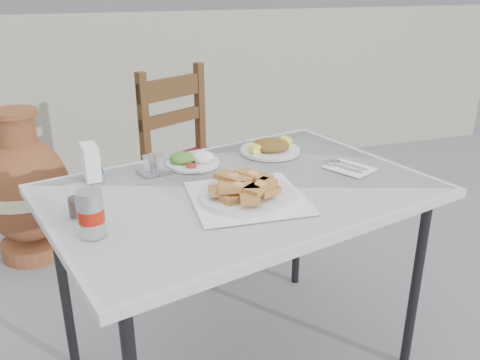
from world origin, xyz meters
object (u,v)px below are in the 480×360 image
object	(u,v)px
salad_chopped_plate	(270,147)
terracotta_urn	(26,191)
chair	(193,164)
condiment_caddy	(153,166)
salad_rice_plate	(192,160)
cola_glass	(78,203)
napkin_holder	(91,162)
cafe_table	(240,200)
soda_can	(91,213)
pide_plate	(247,189)

from	to	relation	value
salad_chopped_plate	terracotta_urn	world-z (taller)	salad_chopped_plate
chair	condiment_caddy	bearing A→B (deg)	-141.86
condiment_caddy	terracotta_urn	xyz separation A→B (m)	(-0.56, 0.99, -0.43)
salad_rice_plate	chair	world-z (taller)	chair
cola_glass	napkin_holder	xyz separation A→B (m)	(0.05, 0.30, 0.02)
cafe_table	napkin_holder	xyz separation A→B (m)	(-0.48, 0.23, 0.12)
salad_chopped_plate	chair	xyz separation A→B (m)	(-0.18, 0.65, -0.28)
salad_chopped_plate	condiment_caddy	size ratio (longest dim) A/B	1.97
napkin_holder	terracotta_urn	size ratio (longest dim) A/B	0.15
cola_glass	soda_can	bearing A→B (deg)	-77.22
salad_chopped_plate	chair	bearing A→B (deg)	105.40
cafe_table	salad_rice_plate	bearing A→B (deg)	112.77
salad_chopped_plate	salad_rice_plate	bearing A→B (deg)	-172.88
cafe_table	salad_chopped_plate	distance (m)	0.39
cola_glass	terracotta_urn	xyz separation A→B (m)	(-0.28, 1.27, -0.44)
salad_rice_plate	cafe_table	bearing A→B (deg)	-67.23
salad_chopped_plate	condiment_caddy	distance (m)	0.50
salad_rice_plate	napkin_holder	bearing A→B (deg)	-175.75
condiment_caddy	napkin_holder	bearing A→B (deg)	175.84
terracotta_urn	pide_plate	bearing A→B (deg)	-58.29
napkin_holder	chair	xyz separation A→B (m)	(0.53, 0.72, -0.32)
cafe_table	cola_glass	distance (m)	0.55
salad_chopped_plate	soda_can	bearing A→B (deg)	-145.11
chair	pide_plate	bearing A→B (deg)	-121.96
condiment_caddy	terracotta_urn	world-z (taller)	condiment_caddy
cola_glass	condiment_caddy	distance (m)	0.39
salad_chopped_plate	terracotta_urn	xyz separation A→B (m)	(-1.05, 0.90, -0.42)
salad_rice_plate	chair	distance (m)	0.76
salad_chopped_plate	terracotta_urn	size ratio (longest dim) A/B	0.30
pide_plate	condiment_caddy	world-z (taller)	condiment_caddy
salad_rice_plate	soda_can	xyz separation A→B (m)	(-0.40, -0.47, 0.05)
pide_plate	terracotta_urn	size ratio (longest dim) A/B	0.46
cafe_table	napkin_holder	size ratio (longest dim) A/B	11.80
salad_rice_plate	napkin_holder	xyz separation A→B (m)	(-0.37, -0.03, 0.04)
cafe_table	soda_can	bearing A→B (deg)	-157.53
salad_chopped_plate	soda_can	xyz separation A→B (m)	(-0.73, -0.51, 0.05)
soda_can	terracotta_urn	xyz separation A→B (m)	(-0.32, 1.41, -0.47)
soda_can	condiment_caddy	distance (m)	0.49
cafe_table	pide_plate	bearing A→B (deg)	-95.92
salad_rice_plate	cola_glass	xyz separation A→B (m)	(-0.43, -0.32, 0.02)
soda_can	condiment_caddy	bearing A→B (deg)	60.61
cola_glass	chair	size ratio (longest dim) A/B	0.09
chair	terracotta_urn	size ratio (longest dim) A/B	1.23
pide_plate	napkin_holder	size ratio (longest dim) A/B	3.06
salad_rice_plate	napkin_holder	size ratio (longest dim) A/B	1.66
napkin_holder	condiment_caddy	bearing A→B (deg)	-11.46
soda_can	napkin_holder	bearing A→B (deg)	87.18
cola_glass	chair	bearing A→B (deg)	59.92
salad_rice_plate	cola_glass	bearing A→B (deg)	-142.84
soda_can	salad_rice_plate	bearing A→B (deg)	49.90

